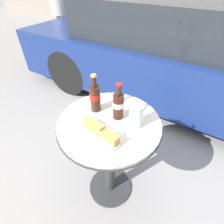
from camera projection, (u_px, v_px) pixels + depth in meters
ground_plane at (110, 187)px, 1.50m from camera, size 30.00×30.00×0.00m
bistro_table at (110, 145)px, 1.14m from camera, size 0.61×0.61×0.77m
cola_bottle_left at (95, 97)px, 1.03m from camera, size 0.06×0.06×0.24m
cola_bottle_right at (118, 105)px, 0.98m from camera, size 0.06×0.06×0.23m
drinking_glass at (136, 116)px, 0.95m from camera, size 0.08×0.08×0.14m
lunch_plate_near at (100, 133)px, 0.91m from camera, size 0.26×0.26×0.07m
parked_car at (179, 52)px, 2.31m from camera, size 4.19×1.80×1.21m
pedestrian at (59, 6)px, 3.21m from camera, size 0.32×0.32×1.57m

